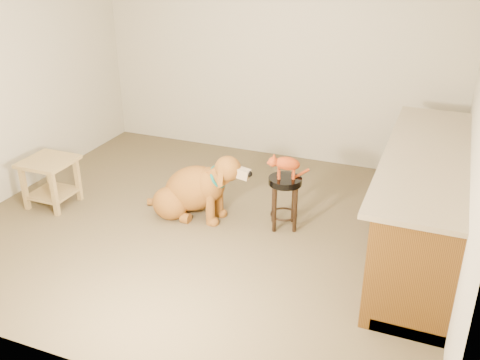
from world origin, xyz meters
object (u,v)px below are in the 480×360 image
at_px(padded_stool, 285,192).
at_px(wood_stool, 420,170).
at_px(golden_retriever, 193,190).
at_px(tabby_kitten, 285,164).
at_px(side_table, 50,175).

distance_m(padded_stool, wood_stool, 1.52).
relative_size(wood_stool, golden_retriever, 0.62).
bearing_deg(tabby_kitten, padded_stool, -5.72).
bearing_deg(side_table, wood_stool, 22.29).
distance_m(padded_stool, golden_retriever, 0.92).
height_order(wood_stool, golden_retriever, wood_stool).
bearing_deg(side_table, padded_stool, 10.84).
height_order(padded_stool, side_table, padded_stool).
xyz_separation_m(side_table, golden_retriever, (1.48, 0.33, -0.05)).
relative_size(padded_stool, golden_retriever, 0.43).
height_order(padded_stool, wood_stool, wood_stool).
relative_size(side_table, golden_retriever, 0.43).
distance_m(wood_stool, golden_retriever, 2.34).
height_order(wood_stool, side_table, wood_stool).
xyz_separation_m(wood_stool, side_table, (-3.54, -1.45, -0.05)).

